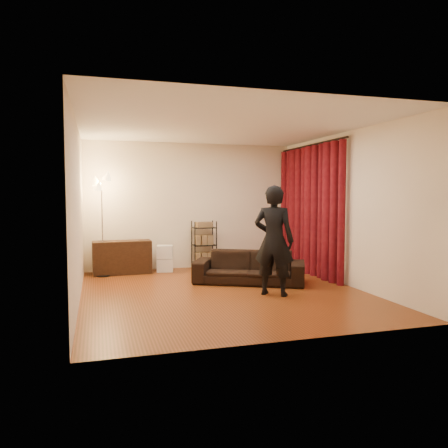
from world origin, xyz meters
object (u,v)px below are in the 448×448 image
object	(u,v)px
floor_lamp	(102,226)
wire_shelf	(204,245)
person	(274,240)
storage_boxes	(165,258)
sofa	(249,267)
media_cabinet	(122,257)

from	to	relation	value
floor_lamp	wire_shelf	bearing A→B (deg)	6.95
person	storage_boxes	distance (m)	2.96
sofa	person	distance (m)	1.16
sofa	storage_boxes	size ratio (longest dim) A/B	3.56
storage_boxes	floor_lamp	bearing A→B (deg)	-173.16
sofa	wire_shelf	xyz separation A→B (m)	(-0.43, 1.68, 0.23)
person	wire_shelf	bearing A→B (deg)	-42.73
storage_boxes	wire_shelf	bearing A→B (deg)	7.11
sofa	person	size ratio (longest dim) A/B	1.12
media_cabinet	wire_shelf	size ratio (longest dim) A/B	1.11
person	storage_boxes	bearing A→B (deg)	-25.45
floor_lamp	media_cabinet	bearing A→B (deg)	21.74
sofa	storage_boxes	bearing A→B (deg)	155.12
media_cabinet	person	bearing A→B (deg)	-51.51
media_cabinet	storage_boxes	distance (m)	0.87
storage_boxes	floor_lamp	size ratio (longest dim) A/B	0.28
wire_shelf	person	bearing A→B (deg)	-69.01
person	media_cabinet	xyz separation A→B (m)	(-2.21, 2.57, -0.54)
sofa	media_cabinet	bearing A→B (deg)	169.70
sofa	floor_lamp	xyz separation A→B (m)	(-2.53, 1.43, 0.70)
sofa	floor_lamp	distance (m)	2.99
person	media_cabinet	bearing A→B (deg)	-12.35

